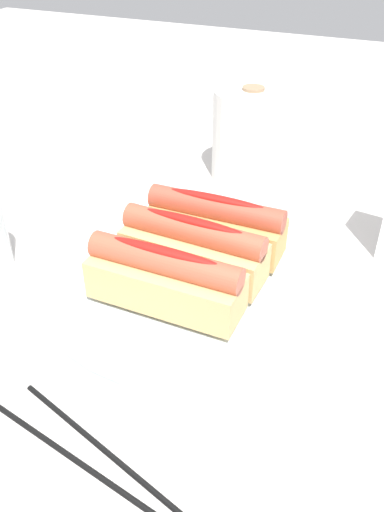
% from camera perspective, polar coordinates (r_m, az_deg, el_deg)
% --- Properties ---
extents(ground_plane, '(2.40, 2.40, 0.00)m').
position_cam_1_polar(ground_plane, '(0.58, 1.92, -4.46)').
color(ground_plane, beige).
extents(serving_bowl, '(0.32, 0.32, 0.03)m').
position_cam_1_polar(serving_bowl, '(0.57, 0.00, -2.85)').
color(serving_bowl, silver).
rests_on(serving_bowl, ground_plane).
extents(hotdog_front, '(0.15, 0.06, 0.06)m').
position_cam_1_polar(hotdog_front, '(0.51, -2.86, -2.44)').
color(hotdog_front, '#DBB270').
rests_on(hotdog_front, serving_bowl).
extents(hotdog_back, '(0.15, 0.06, 0.06)m').
position_cam_1_polar(hotdog_back, '(0.55, 0.00, 0.67)').
color(hotdog_back, '#DBB270').
rests_on(hotdog_back, serving_bowl).
extents(hotdog_side, '(0.15, 0.05, 0.06)m').
position_cam_1_polar(hotdog_side, '(0.59, 2.47, 3.36)').
color(hotdog_side, tan).
rests_on(hotdog_side, serving_bowl).
extents(paper_towel_roll, '(0.11, 0.11, 0.13)m').
position_cam_1_polar(paper_towel_roll, '(0.80, 6.19, 12.62)').
color(paper_towel_roll, white).
rests_on(paper_towel_roll, ground_plane).
extents(chopstick_near, '(0.21, 0.07, 0.01)m').
position_cam_1_polar(chopstick_near, '(0.45, -8.16, -20.24)').
color(chopstick_near, black).
rests_on(chopstick_near, ground_plane).
extents(chopstick_far, '(0.22, 0.05, 0.01)m').
position_cam_1_polar(chopstick_far, '(0.46, -12.44, -19.97)').
color(chopstick_far, black).
rests_on(chopstick_far, ground_plane).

